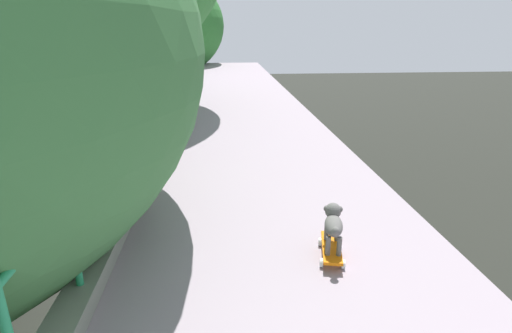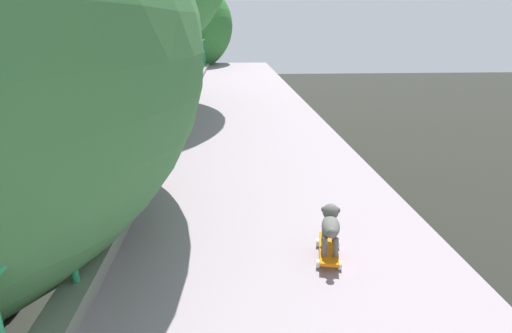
{
  "view_description": "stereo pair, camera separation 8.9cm",
  "coord_description": "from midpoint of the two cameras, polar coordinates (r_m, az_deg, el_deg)",
  "views": [
    {
      "loc": [
        0.66,
        0.16,
        6.73
      ],
      "look_at": [
        0.98,
        3.73,
        5.47
      ],
      "focal_mm": 28.0,
      "sensor_mm": 36.0,
      "label": 1
    },
    {
      "loc": [
        0.75,
        0.15,
        6.73
      ],
      "look_at": [
        0.98,
        3.73,
        5.47
      ],
      "focal_mm": 28.0,
      "sensor_mm": 36.0,
      "label": 2
    }
  ],
  "objects": [
    {
      "name": "small_dog",
      "position": [
        3.05,
        10.17,
        -7.87
      ],
      "size": [
        0.19,
        0.39,
        0.3
      ],
      "color": "#615E5B",
      "rests_on": "toy_skateboard"
    },
    {
      "name": "city_bus",
      "position": [
        26.21,
        -26.79,
        6.57
      ],
      "size": [
        2.69,
        10.05,
        3.2
      ],
      "color": "beige",
      "rests_on": "ground"
    },
    {
      "name": "roadside_tree_farthest",
      "position": [
        19.46,
        -14.1,
        18.89
      ],
      "size": [
        5.99,
        5.99,
        9.13
      ],
      "color": "#4F3D21",
      "rests_on": "ground"
    },
    {
      "name": "toy_skateboard",
      "position": [
        3.13,
        9.89,
        -11.46
      ],
      "size": [
        0.25,
        0.48,
        0.09
      ],
      "color": "orange",
      "rests_on": "overpass_deck"
    }
  ]
}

